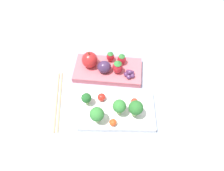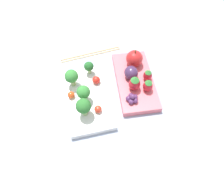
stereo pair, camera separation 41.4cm
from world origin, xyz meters
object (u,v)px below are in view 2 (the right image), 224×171
(bento_box_savoury, at_px, (88,99))
(cherry_tomato_1, at_px, (96,80))
(broccoli_floret_3, at_px, (84,106))
(strawberry_1, at_px, (148,86))
(plum, at_px, (131,73))
(broccoli_floret_0, at_px, (72,77))
(broccoli_floret_1, at_px, (83,92))
(cherry_tomato_0, at_px, (98,109))
(grape_cluster, at_px, (132,98))
(cherry_tomato_2, at_px, (71,96))
(apple, at_px, (134,58))
(strawberry_2, at_px, (147,74))
(chopsticks_pair, at_px, (91,54))
(bento_box_fruit, at_px, (135,81))
(strawberry_0, at_px, (135,83))
(broccoli_floret_2, at_px, (89,67))

(bento_box_savoury, relative_size, cherry_tomato_1, 9.48)
(bento_box_savoury, distance_m, broccoli_floret_3, 0.07)
(strawberry_1, xyz_separation_m, plum, (0.06, 0.03, -0.00))
(broccoli_floret_0, bearing_deg, broccoli_floret_3, -172.07)
(broccoli_floret_0, xyz_separation_m, broccoli_floret_3, (-0.10, -0.01, 0.00))
(broccoli_floret_1, distance_m, strawberry_1, 0.18)
(cherry_tomato_0, bearing_deg, grape_cluster, -86.44)
(broccoli_floret_0, xyz_separation_m, cherry_tomato_2, (-0.04, 0.01, -0.03))
(cherry_tomato_2, height_order, grape_cluster, grape_cluster)
(apple, height_order, plum, apple)
(broccoli_floret_0, xyz_separation_m, cherry_tomato_0, (-0.11, -0.05, -0.03))
(bento_box_savoury, distance_m, broccoli_floret_0, 0.08)
(bento_box_savoury, relative_size, strawberry_2, 5.61)
(cherry_tomato_1, bearing_deg, cherry_tomato_2, 112.51)
(bento_box_savoury, height_order, broccoli_floret_3, broccoli_floret_3)
(cherry_tomato_1, relative_size, strawberry_1, 0.55)
(strawberry_1, relative_size, plum, 0.97)
(broccoli_floret_0, distance_m, broccoli_floret_3, 0.11)
(chopsticks_pair, bearing_deg, plum, -146.50)
(bento_box_fruit, distance_m, cherry_tomato_1, 0.12)
(broccoli_floret_1, relative_size, strawberry_1, 1.32)
(strawberry_0, bearing_deg, bento_box_savoury, 86.34)
(apple, distance_m, strawberry_2, 0.07)
(broccoli_floret_2, distance_m, broccoli_floret_3, 0.14)
(bento_box_savoury, relative_size, plum, 5.07)
(cherry_tomato_2, relative_size, strawberry_0, 0.40)
(bento_box_fruit, relative_size, strawberry_2, 5.85)
(broccoli_floret_1, bearing_deg, cherry_tomato_2, 65.36)
(broccoli_floret_3, xyz_separation_m, cherry_tomato_1, (0.09, -0.05, -0.03))
(broccoli_floret_1, relative_size, grape_cluster, 1.60)
(broccoli_floret_2, height_order, strawberry_0, strawberry_0)
(bento_box_savoury, xyz_separation_m, broccoli_floret_2, (0.09, -0.02, 0.04))
(broccoli_floret_0, relative_size, broccoli_floret_1, 1.04)
(bento_box_savoury, relative_size, cherry_tomato_0, 10.89)
(strawberry_2, bearing_deg, strawberry_0, 117.87)
(broccoli_floret_1, relative_size, plum, 1.29)
(bento_box_savoury, distance_m, strawberry_0, 0.14)
(broccoli_floret_2, relative_size, cherry_tomato_1, 1.87)
(broccoli_floret_1, height_order, chopsticks_pair, broccoli_floret_1)
(broccoli_floret_0, bearing_deg, broccoli_floret_2, -61.05)
(strawberry_0, bearing_deg, plum, -6.26)
(cherry_tomato_1, xyz_separation_m, grape_cluster, (-0.09, -0.08, 0.00))
(broccoli_floret_3, bearing_deg, grape_cluster, -88.34)
(bento_box_fruit, distance_m, broccoli_floret_2, 0.15)
(bento_box_savoury, distance_m, strawberry_2, 0.19)
(broccoli_floret_1, relative_size, chopsticks_pair, 0.27)
(strawberry_1, bearing_deg, broccoli_floret_0, 68.95)
(broccoli_floret_2, relative_size, cherry_tomato_0, 2.15)
(cherry_tomato_0, height_order, plum, plum)
(bento_box_fruit, height_order, strawberry_1, strawberry_1)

